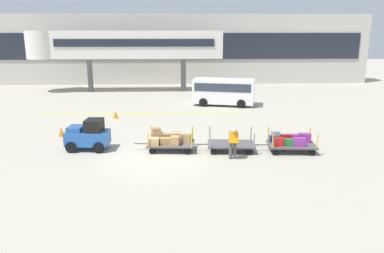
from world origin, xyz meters
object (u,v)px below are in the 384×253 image
at_px(baggage_handler, 233,142).
at_px(safety_cone_far, 115,114).
at_px(baggage_cart_middle, 231,144).
at_px(safety_cone_near, 61,131).
at_px(baggage_cart_tail, 290,142).
at_px(baggage_cart_lead, 169,140).
at_px(shuttle_van, 224,90).
at_px(baggage_tug, 88,135).

distance_m(baggage_handler, safety_cone_far, 11.08).
height_order(baggage_cart_middle, safety_cone_near, baggage_cart_middle).
height_order(baggage_cart_middle, baggage_cart_tail, same).
height_order(baggage_cart_lead, shuttle_van, shuttle_van).
bearing_deg(baggage_cart_middle, baggage_cart_tail, -3.40).
xyz_separation_m(baggage_cart_lead, baggage_cart_middle, (3.07, -0.29, -0.18)).
height_order(baggage_cart_lead, baggage_handler, baggage_handler).
bearing_deg(safety_cone_near, shuttle_van, 39.71).
distance_m(baggage_tug, baggage_cart_tail, 10.12).
relative_size(baggage_tug, safety_cone_near, 3.96).
xyz_separation_m(baggage_handler, shuttle_van, (1.21, 12.99, 0.37)).
xyz_separation_m(baggage_cart_lead, safety_cone_near, (-6.19, 2.85, -0.26)).
bearing_deg(baggage_handler, baggage_cart_lead, 153.26).
xyz_separation_m(safety_cone_near, safety_cone_far, (2.40, 4.38, 0.00)).
bearing_deg(safety_cone_far, baggage_cart_middle, -47.63).
distance_m(shuttle_van, safety_cone_far, 9.10).
relative_size(shuttle_van, safety_cone_far, 9.31).
distance_m(baggage_cart_lead, safety_cone_far, 8.17).
bearing_deg(safety_cone_far, baggage_handler, -52.19).
bearing_deg(baggage_tug, baggage_cart_lead, -3.76).
xyz_separation_m(baggage_tug, baggage_handler, (7.06, -1.77, 0.11)).
xyz_separation_m(baggage_cart_lead, safety_cone_far, (-3.79, 7.23, -0.26)).
height_order(baggage_tug, baggage_cart_middle, baggage_tug).
relative_size(baggage_cart_tail, safety_cone_near, 5.54).
relative_size(baggage_handler, safety_cone_far, 2.84).
xyz_separation_m(baggage_cart_lead, baggage_handler, (2.99, -1.51, 0.34)).
xyz_separation_m(baggage_cart_lead, baggage_cart_tail, (6.02, -0.46, -0.03)).
bearing_deg(safety_cone_near, safety_cone_far, 61.27).
bearing_deg(baggage_cart_lead, safety_cone_near, 155.31).
bearing_deg(baggage_handler, baggage_cart_tail, 19.02).
bearing_deg(baggage_cart_tail, baggage_handler, -160.98).
height_order(baggage_cart_lead, safety_cone_far, baggage_cart_lead).
xyz_separation_m(baggage_cart_lead, shuttle_van, (4.20, 11.48, 0.70)).
xyz_separation_m(baggage_handler, safety_cone_far, (-6.78, 8.74, -0.59)).
height_order(baggage_cart_tail, shuttle_van, shuttle_van).
relative_size(baggage_cart_tail, shuttle_van, 0.60).
xyz_separation_m(shuttle_van, safety_cone_near, (-10.40, -8.63, -0.96)).
distance_m(shuttle_van, safety_cone_near, 13.55).
height_order(baggage_cart_middle, baggage_handler, baggage_handler).
xyz_separation_m(baggage_cart_middle, safety_cone_near, (-9.26, 3.13, -0.07)).
bearing_deg(shuttle_van, baggage_cart_lead, -110.11).
xyz_separation_m(baggage_cart_tail, baggage_handler, (-3.03, -1.05, 0.36)).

